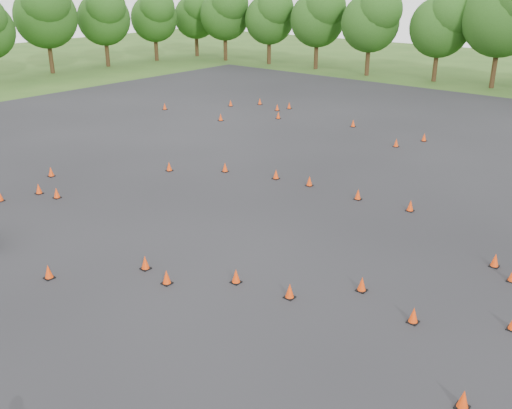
# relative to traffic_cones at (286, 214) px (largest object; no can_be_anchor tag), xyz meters

# --- Properties ---
(ground) EXTENTS (140.00, 140.00, 0.00)m
(ground) POSITION_rel_traffic_cones_xyz_m (-0.05, -5.80, -0.23)
(ground) COLOR #2D5119
(ground) RESTS_ON ground
(asphalt_pad) EXTENTS (62.00, 62.00, 0.00)m
(asphalt_pad) POSITION_rel_traffic_cones_xyz_m (-0.05, 0.20, -0.23)
(asphalt_pad) COLOR black
(asphalt_pad) RESTS_ON ground
(traffic_cones) EXTENTS (36.10, 32.97, 0.45)m
(traffic_cones) POSITION_rel_traffic_cones_xyz_m (0.00, 0.00, 0.00)
(traffic_cones) COLOR #EC3D09
(traffic_cones) RESTS_ON asphalt_pad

